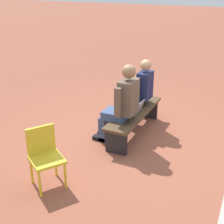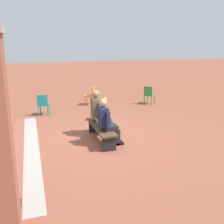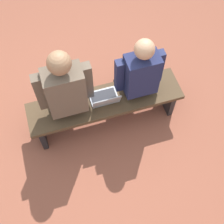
# 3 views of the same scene
# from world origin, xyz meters

# --- Properties ---
(ground_plane) EXTENTS (60.00, 60.00, 0.00)m
(ground_plane) POSITION_xyz_m (0.00, 0.00, 0.00)
(ground_plane) COLOR brown
(bench) EXTENTS (1.80, 0.44, 0.45)m
(bench) POSITION_xyz_m (-0.19, -0.09, 0.35)
(bench) COLOR #4C3823
(bench) RESTS_ON ground
(person_student) EXTENTS (0.53, 0.67, 1.33)m
(person_student) POSITION_xyz_m (-0.58, -0.15, 0.71)
(person_student) COLOR #232328
(person_student) RESTS_ON ground
(person_adult) EXTENTS (0.59, 0.75, 1.43)m
(person_adult) POSITION_xyz_m (0.23, -0.16, 0.75)
(person_adult) COLOR #384C75
(person_adult) RESTS_ON ground
(laptop) EXTENTS (0.32, 0.29, 0.21)m
(laptop) POSITION_xyz_m (-0.18, -0.07, 0.50)
(laptop) COLOR #9EA0A5
(laptop) RESTS_ON bench
(plastic_chair_foreground) EXTENTS (0.58, 0.58, 0.84)m
(plastic_chair_foreground) POSITION_xyz_m (1.78, -0.64, 0.48)
(plastic_chair_foreground) COLOR gold
(plastic_chair_foreground) RESTS_ON ground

